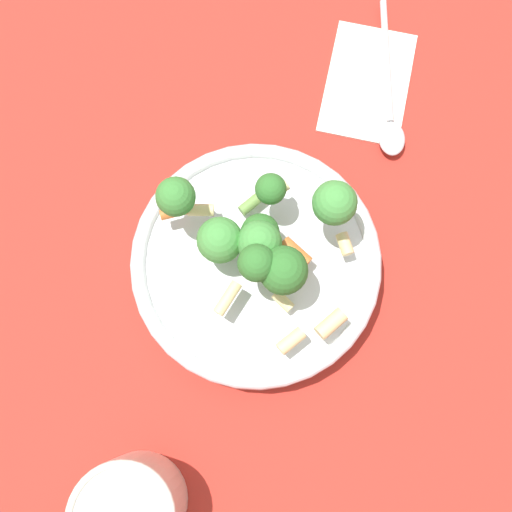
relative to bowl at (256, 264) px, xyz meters
name	(u,v)px	position (x,y,z in m)	size (l,w,h in m)	color
ground_plane	(256,270)	(0.00, 0.00, -0.02)	(3.00, 3.00, 0.00)	#B72D23
bowl	(256,264)	(0.00, 0.00, 0.00)	(0.22, 0.22, 0.04)	silver
pasta_salad	(261,237)	(0.01, 0.00, 0.06)	(0.14, 0.19, 0.07)	#8CB766
cup	(131,509)	(-0.23, -0.02, 0.02)	(0.08, 0.08, 0.08)	silver
napkin	(368,82)	(0.23, 0.01, -0.02)	(0.15, 0.12, 0.01)	white
spoon	(390,105)	(0.21, -0.03, -0.01)	(0.16, 0.10, 0.01)	silver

